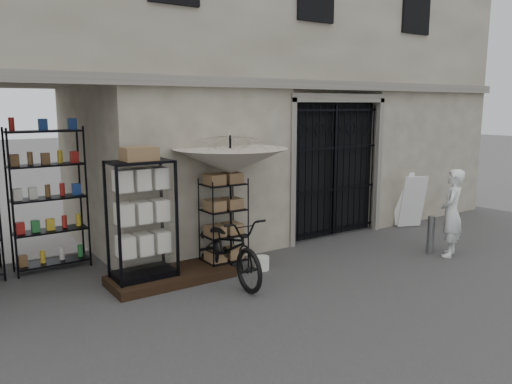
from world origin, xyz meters
TOP-DOWN VIEW (x-y plane):
  - ground at (0.00, 0.00)m, footprint 80.00×80.00m
  - main_building at (0.00, 4.00)m, footprint 14.00×4.00m
  - shop_recess at (-4.50, 2.80)m, footprint 3.00×1.70m
  - shop_shelving at (-4.55, 3.30)m, footprint 2.70×0.50m
  - iron_gate at (1.75, 2.28)m, footprint 2.50×0.21m
  - step_platform at (-2.40, 1.55)m, footprint 2.00×0.90m
  - display_cabinet at (-2.84, 1.59)m, footprint 1.09×0.91m
  - wire_rack at (-1.33, 1.63)m, footprint 0.74×0.56m
  - market_umbrella at (-1.22, 1.56)m, footprint 2.14×2.17m
  - white_bucket at (-0.84, 1.16)m, footprint 0.25×0.25m
  - bicycle at (-1.58, 1.07)m, footprint 0.78×1.13m
  - steel_bollard at (2.45, 0.12)m, footprint 0.17×0.17m
  - shopkeeper at (2.61, -0.19)m, footprint 1.34×1.76m
  - easel_sign at (3.85, 1.78)m, footprint 0.79×0.84m

SIDE VIEW (x-z plane):
  - ground at x=0.00m, z-range 0.00..0.00m
  - bicycle at x=-1.58m, z-range -1.05..1.05m
  - shopkeeper at x=2.61m, z-range -0.20..0.20m
  - step_platform at x=-2.40m, z-range 0.00..0.15m
  - white_bucket at x=-0.84m, z-range 0.00..0.24m
  - steel_bollard at x=2.45m, z-range 0.00..0.74m
  - easel_sign at x=3.85m, z-range 0.02..1.25m
  - wire_rack at x=-1.33m, z-range -0.02..1.59m
  - display_cabinet at x=-2.84m, z-range -0.02..2.00m
  - shop_shelving at x=-4.55m, z-range 0.00..2.50m
  - iron_gate at x=1.75m, z-range 0.00..3.00m
  - shop_recess at x=-4.50m, z-range 0.00..3.00m
  - market_umbrella at x=-1.22m, z-range 0.62..3.44m
  - main_building at x=0.00m, z-range 0.00..9.00m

